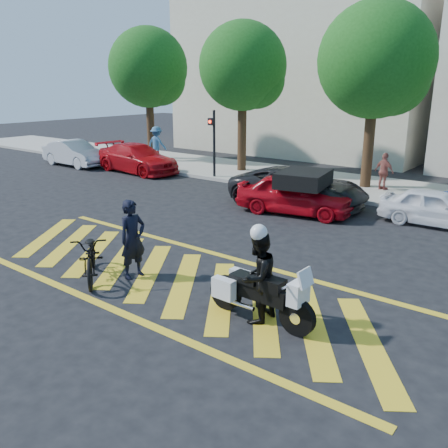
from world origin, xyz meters
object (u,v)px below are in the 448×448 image
Objects in this scene: officer_moto at (258,277)px; parked_mid_right at (436,208)px; officer_bike at (133,239)px; parked_mid_left at (298,187)px; parked_left at (137,158)px; parked_far_left at (75,153)px; police_motorcycle at (258,293)px; bicycle at (91,256)px; red_convertible at (295,194)px.

parked_mid_right is at bearing 175.31° from officer_moto.
parked_mid_left is at bearing 7.51° from officer_bike.
officer_moto is 9.09m from parked_mid_left.
parked_left is at bearing -122.92° from officer_moto.
parked_far_left is at bearing 64.80° from officer_bike.
police_motorcycle is 0.57× the size of parked_far_left.
bicycle is at bearing -123.47° from parked_far_left.
officer_moto is at bearing -174.78° from police_motorcycle.
bicycle is 1.21× the size of officer_moto.
parked_mid_left is (-3.75, 8.28, -0.19)m from officer_moto.
parked_mid_left is (0.42, 8.95, 0.14)m from bicycle.
red_convertible reaches higher than bicycle.
red_convertible is 1.09m from parked_mid_left.
officer_bike reaches higher than officer_moto.
police_motorcycle is at bearing 171.90° from parked_mid_right.
parked_left is at bearing 67.79° from red_convertible.
bicycle is 13.80m from parked_left.
parked_mid_left is (-0.43, 1.00, 0.02)m from red_convertible.
parked_far_left is at bearing 104.28° from parked_left.
parked_mid_left reaches higher than bicycle.
bicycle is 0.52× the size of parked_far_left.
parked_mid_right is at bearing -89.70° from parked_mid_left.
parked_left reaches higher than parked_mid_right.
parked_mid_right is (18.77, 0.17, -0.10)m from parked_far_left.
red_convertible is 1.17× the size of parked_mid_right.
officer_bike is at bearing -88.61° from officer_moto.
officer_bike reaches higher than police_motorcycle.
parked_mid_right is at bearing -88.77° from parked_left.
parked_far_left is at bearing 74.07° from red_convertible.
parked_far_left is 0.85× the size of parked_left.
parked_mid_left is at bearing 36.56° from bicycle.
officer_bike is at bearing -120.22° from parked_far_left.
police_motorcycle is at bearing 95.22° from officer_moto.
parked_far_left is (-13.64, 9.25, 0.12)m from bicycle.
bicycle is 0.44× the size of parked_left.
red_convertible reaches higher than parked_mid_right.
parked_mid_right reaches higher than police_motorcycle.
officer_moto reaches higher than red_convertible.
officer_moto is at bearing 171.80° from parked_mid_right.
officer_moto reaches higher than parked_far_left.
officer_bike reaches higher than parked_far_left.
parked_left is (-13.65, 9.37, -0.18)m from officer_moto.
parked_mid_left is (14.07, -0.30, 0.02)m from parked_far_left.
officer_moto is 0.35× the size of parked_mid_left.
officer_bike is 7.28m from red_convertible.
red_convertible reaches higher than parked_far_left.
parked_mid_left is (9.90, -1.09, -0.01)m from parked_left.
officer_bike reaches higher than parked_mid_left.
red_convertible is 14.55m from parked_far_left.
police_motorcycle is 9.10m from parked_mid_left.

